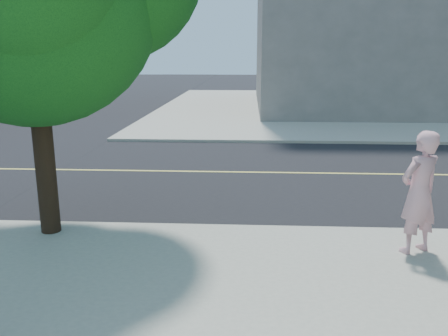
{
  "coord_description": "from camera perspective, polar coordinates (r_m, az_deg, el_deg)",
  "views": [
    {
      "loc": [
        4.46,
        -8.33,
        3.28
      ],
      "look_at": [
        4.02,
        -0.28,
        1.3
      ],
      "focal_mm": 37.24,
      "sensor_mm": 36.0,
      "label": 1
    }
  ],
  "objects": [
    {
      "name": "ground",
      "position": [
        10.0,
        -23.73,
        -6.56
      ],
      "size": [
        140.0,
        140.0,
        0.0
      ],
      "primitive_type": "plane",
      "color": "black",
      "rests_on": "ground"
    },
    {
      "name": "man_on_phone",
      "position": [
        8.06,
        22.83,
        -2.81
      ],
      "size": [
        0.88,
        0.77,
        2.01
      ],
      "primitive_type": "imported",
      "rotation": [
        0.0,
        0.0,
        3.64
      ],
      "color": "#E2A4AF",
      "rests_on": "sidewalk_se"
    },
    {
      "name": "road_ew",
      "position": [
        13.97,
        -15.59,
        -0.27
      ],
      "size": [
        140.0,
        9.0,
        0.01
      ],
      "primitive_type": "cube",
      "color": "black",
      "rests_on": "ground"
    },
    {
      "name": "sidewalk_ne",
      "position": [
        31.34,
        20.03,
        7.07
      ],
      "size": [
        29.0,
        25.0,
        0.12
      ],
      "primitive_type": "cube",
      "color": "#A2A292",
      "rests_on": "ground"
    }
  ]
}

